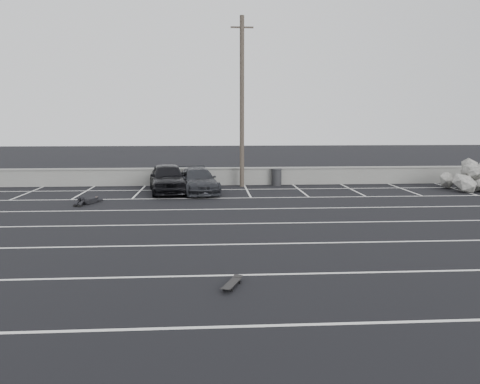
{
  "coord_description": "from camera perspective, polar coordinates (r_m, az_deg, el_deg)",
  "views": [
    {
      "loc": [
        -1.04,
        -14.4,
        3.88
      ],
      "look_at": [
        0.15,
        4.47,
        1.0
      ],
      "focal_mm": 35.0,
      "sensor_mm": 36.0,
      "label": 1
    }
  ],
  "objects": [
    {
      "name": "seawall",
      "position": [
        28.61,
        -1.5,
        1.97
      ],
      "size": [
        50.0,
        0.45,
        1.06
      ],
      "color": "gray",
      "rests_on": "ground"
    },
    {
      "name": "ground",
      "position": [
        14.95,
        0.5,
        -6.38
      ],
      "size": [
        120.0,
        120.0,
        0.0
      ],
      "primitive_type": "plane",
      "color": "black",
      "rests_on": "ground"
    },
    {
      "name": "person",
      "position": [
        23.41,
        -17.74,
        -0.73
      ],
      "size": [
        2.24,
        2.79,
        0.45
      ],
      "primitive_type": null,
      "rotation": [
        0.0,
        0.0,
        -0.32
      ],
      "color": "black",
      "rests_on": "ground"
    },
    {
      "name": "skateboard",
      "position": [
        11.24,
        -1.02,
        -11.11
      ],
      "size": [
        0.52,
        0.87,
        0.1
      ],
      "rotation": [
        0.0,
        0.0,
        -0.38
      ],
      "color": "black",
      "rests_on": "ground"
    },
    {
      "name": "stall_lines",
      "position": [
        19.23,
        -0.68,
        -2.97
      ],
      "size": [
        36.0,
        20.05,
        0.01
      ],
      "color": "silver",
      "rests_on": "ground"
    },
    {
      "name": "utility_pole",
      "position": [
        27.68,
        0.24,
        10.9
      ],
      "size": [
        1.31,
        0.26,
        9.8
      ],
      "color": "#4C4238",
      "rests_on": "ground"
    },
    {
      "name": "car_right",
      "position": [
        25.55,
        -5.16,
        1.39
      ],
      "size": [
        2.71,
        4.83,
        1.32
      ],
      "primitive_type": "imported",
      "rotation": [
        0.0,
        0.0,
        0.2
      ],
      "color": "#24252A",
      "rests_on": "ground"
    },
    {
      "name": "car_left",
      "position": [
        25.81,
        -8.8,
        1.7
      ],
      "size": [
        2.59,
        4.9,
        1.59
      ],
      "primitive_type": "imported",
      "rotation": [
        0.0,
        0.0,
        0.16
      ],
      "color": "black",
      "rests_on": "ground"
    },
    {
      "name": "trash_bin",
      "position": [
        28.48,
        4.47,
        1.85
      ],
      "size": [
        0.79,
        0.79,
        1.01
      ],
      "rotation": [
        0.0,
        0.0,
        -0.21
      ],
      "color": "#272729",
      "rests_on": "ground"
    }
  ]
}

